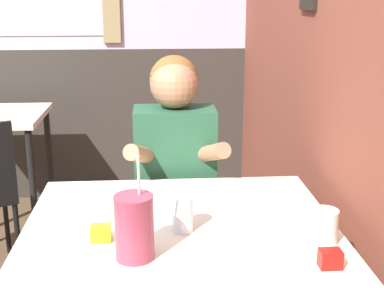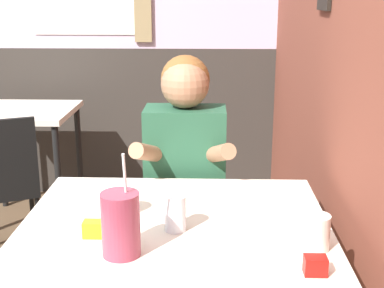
{
  "view_description": "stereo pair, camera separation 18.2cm",
  "coord_description": "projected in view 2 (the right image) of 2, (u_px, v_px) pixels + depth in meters",
  "views": [
    {
      "loc": [
        0.58,
        -1.25,
        1.49
      ],
      "look_at": [
        0.7,
        0.49,
        0.99
      ],
      "focal_mm": 50.0,
      "sensor_mm": 36.0,
      "label": 1
    },
    {
      "loc": [
        0.76,
        -1.26,
        1.49
      ],
      "look_at": [
        0.7,
        0.49,
        0.99
      ],
      "focal_mm": 50.0,
      "sensor_mm": 36.0,
      "label": 2
    }
  ],
  "objects": [
    {
      "name": "condiment_ketchup",
      "position": [
        315.0,
        265.0,
        1.41
      ],
      "size": [
        0.06,
        0.04,
        0.05
      ],
      "color": "#B7140F",
      "rests_on": "main_table"
    },
    {
      "name": "glass_far_side",
      "position": [
        316.0,
        232.0,
        1.54
      ],
      "size": [
        0.08,
        0.08,
        0.1
      ],
      "color": "silver",
      "rests_on": "main_table"
    },
    {
      "name": "condiment_mustard",
      "position": [
        93.0,
        229.0,
        1.62
      ],
      "size": [
        0.06,
        0.04,
        0.05
      ],
      "color": "yellow",
      "rests_on": "main_table"
    },
    {
      "name": "person_seated",
      "position": [
        185.0,
        193.0,
        2.32
      ],
      "size": [
        0.42,
        0.4,
        1.24
      ],
      "color": "#235138",
      "rests_on": "ground_plane"
    },
    {
      "name": "brick_wall_right",
      "position": [
        319.0,
        23.0,
        2.47
      ],
      "size": [
        0.08,
        4.58,
        2.7
      ],
      "color": "brown",
      "rests_on": "ground_plane"
    },
    {
      "name": "glass_center",
      "position": [
        120.0,
        201.0,
        1.78
      ],
      "size": [
        0.08,
        0.08,
        0.09
      ],
      "color": "silver",
      "rests_on": "main_table"
    },
    {
      "name": "background_table",
      "position": [
        24.0,
        127.0,
        3.42
      ],
      "size": [
        0.64,
        0.61,
        0.77
      ],
      "color": "beige",
      "rests_on": "ground_plane"
    },
    {
      "name": "main_table",
      "position": [
        175.0,
        244.0,
        1.73
      ],
      "size": [
        0.99,
        0.88,
        0.77
      ],
      "color": "beige",
      "rests_on": "ground_plane"
    },
    {
      "name": "back_wall",
      "position": [
        100.0,
        11.0,
        3.77
      ],
      "size": [
        5.47,
        0.09,
        2.7
      ],
      "color": "silver",
      "rests_on": "ground_plane"
    },
    {
      "name": "cocktail_pitcher",
      "position": [
        121.0,
        224.0,
        1.49
      ],
      "size": [
        0.11,
        0.11,
        0.3
      ],
      "color": "#99384C",
      "rests_on": "main_table"
    },
    {
      "name": "glass_near_pitcher",
      "position": [
        175.0,
        213.0,
        1.66
      ],
      "size": [
        0.07,
        0.07,
        0.11
      ],
      "color": "silver",
      "rests_on": "main_table"
    }
  ]
}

